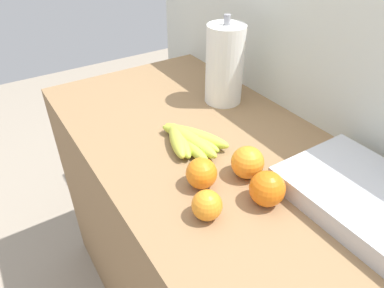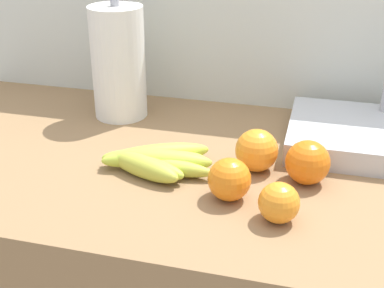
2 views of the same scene
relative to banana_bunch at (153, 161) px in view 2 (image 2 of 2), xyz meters
name	(u,v)px [view 2 (image 2 of 2)]	position (x,y,z in m)	size (l,w,h in m)	color
wall_back	(288,176)	(0.23, 0.41, -0.22)	(2.01, 0.06, 1.30)	silver
banana_bunch	(153,161)	(0.00, 0.00, 0.00)	(0.22, 0.17, 0.04)	gold
orange_right	(229,179)	(0.16, -0.06, 0.02)	(0.07, 0.07, 0.07)	orange
orange_far_right	(257,150)	(0.19, 0.05, 0.02)	(0.08, 0.08, 0.08)	orange
orange_back_right	(308,162)	(0.28, 0.03, 0.02)	(0.08, 0.08, 0.08)	orange
orange_back_left	(279,203)	(0.24, -0.10, 0.01)	(0.07, 0.07, 0.07)	orange
paper_towel_roll	(118,63)	(-0.16, 0.24, 0.11)	(0.12, 0.12, 0.28)	white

